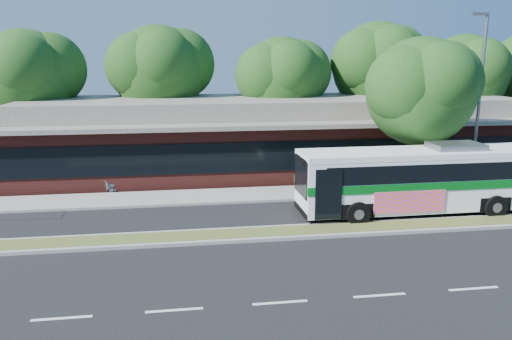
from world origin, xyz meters
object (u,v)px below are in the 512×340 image
Objects in this scene: sedan at (86,176)px; sidewalk_tree at (427,89)px; lamp_post at (479,97)px; transit_bus at (425,175)px.

sidewalk_tree reaches higher than sedan.
lamp_post is 0.80× the size of transit_bus.
lamp_post is 21.10m from sedan.
sidewalk_tree reaches higher than transit_bus.
sedan is 0.57× the size of sidewalk_tree.
transit_bus is (-4.52, -3.60, -3.14)m from lamp_post.
lamp_post is at bearing -79.18° from sedan.
lamp_post is 3.27m from sidewalk_tree.
lamp_post reaches higher than sidewalk_tree.
lamp_post reaches higher than sedan.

